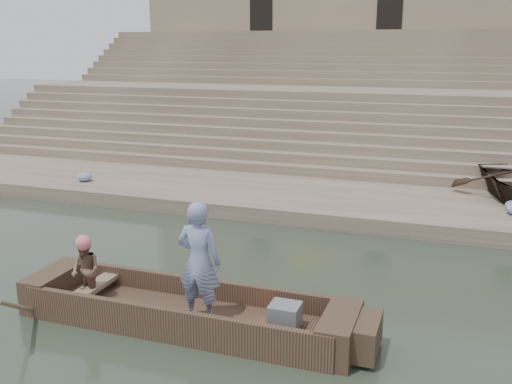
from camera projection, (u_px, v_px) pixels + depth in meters
The scene contains 12 objects.
ground at pixel (313, 360), 8.26m from camera, with size 120.00×120.00×0.00m, color #293427.
lower_landing at pixel (383, 206), 15.53m from camera, with size 32.00×4.00×0.40m, color gray.
mid_landing at pixel (409, 127), 22.09m from camera, with size 32.00×3.00×2.80m, color gray.
upper_landing at pixel (423, 85), 28.19m from camera, with size 32.00×3.00×5.20m, color gray.
ghat_steps at pixel (414, 112), 23.54m from camera, with size 32.00×11.00×5.20m.
building_wall at pixel (432, 25), 31.10m from camera, with size 32.00×5.07×11.20m.
main_rowboat at pixel (185, 318), 9.32m from camera, with size 5.00×1.30×0.22m, color brown.
rowboat_trim at pixel (196, 309), 9.20m from camera, with size 6.04×2.63×1.78m.
standing_man at pixel (199, 262), 8.81m from camera, with size 0.71×0.47×1.94m, color navy.
rowing_man at pixel (86, 270), 9.57m from camera, with size 0.54×0.42×1.10m, color #287853.
television at pixel (284, 316), 8.70m from camera, with size 0.46×0.42×0.40m.
cloth_bundles at pixel (431, 200), 14.90m from camera, with size 16.87×2.00×0.26m.
Camera 1 is at (1.67, -7.26, 4.41)m, focal length 39.98 mm.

